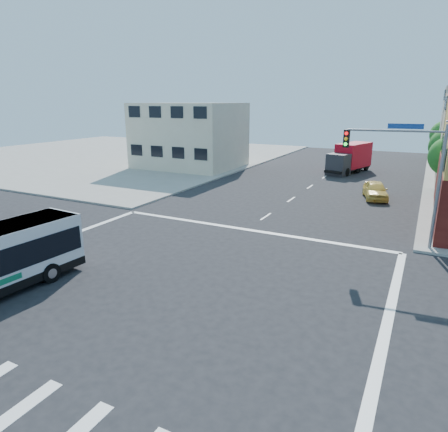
% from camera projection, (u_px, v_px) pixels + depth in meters
% --- Properties ---
extents(ground, '(120.00, 120.00, 0.00)m').
position_uv_depth(ground, '(162.00, 287.00, 18.20)').
color(ground, black).
rests_on(ground, ground).
extents(sidewalk_nw, '(50.00, 50.00, 0.15)m').
position_uv_depth(sidewalk_nw, '(111.00, 154.00, 63.46)').
color(sidewalk_nw, gray).
rests_on(sidewalk_nw, ground).
extents(building_west, '(12.06, 10.06, 8.00)m').
position_uv_depth(building_west, '(190.00, 136.00, 50.20)').
color(building_west, beige).
rests_on(building_west, ground).
extents(signal_mast_ne, '(7.91, 1.13, 8.07)m').
position_uv_depth(signal_mast_ne, '(407.00, 161.00, 21.94)').
color(signal_mast_ne, slate).
rests_on(signal_mast_ne, ground).
extents(street_tree_c, '(3.40, 3.40, 5.29)m').
position_uv_depth(street_tree_c, '(447.00, 141.00, 49.62)').
color(street_tree_c, '#351E13').
rests_on(street_tree_c, ground).
extents(street_tree_d, '(4.00, 4.00, 6.03)m').
position_uv_depth(street_tree_d, '(446.00, 133.00, 56.34)').
color(street_tree_d, '#351E13').
rests_on(street_tree_d, ground).
extents(box_truck, '(4.20, 7.89, 3.41)m').
position_uv_depth(box_truck, '(350.00, 159.00, 47.15)').
color(box_truck, '#27272C').
rests_on(box_truck, ground).
extents(parked_car, '(2.86, 4.74, 1.51)m').
position_uv_depth(parked_car, '(375.00, 190.00, 34.55)').
color(parked_car, '#E0BF4E').
rests_on(parked_car, ground).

